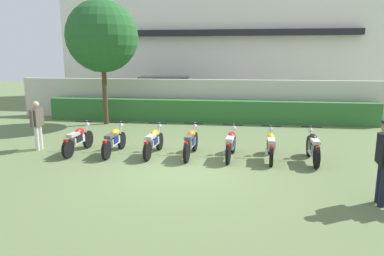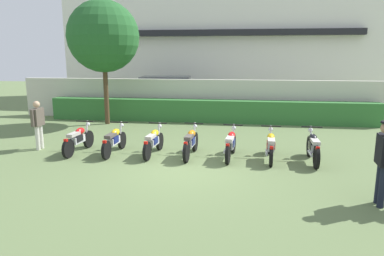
# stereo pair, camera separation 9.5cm
# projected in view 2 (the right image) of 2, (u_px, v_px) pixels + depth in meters

# --- Properties ---
(ground) EXTENTS (60.00, 60.00, 0.00)m
(ground) POSITION_uv_depth(u_px,v_px,m) (184.00, 169.00, 9.65)
(ground) COLOR #607547
(building) EXTENTS (19.82, 6.50, 8.24)m
(building) POSITION_uv_depth(u_px,v_px,m) (221.00, 39.00, 24.21)
(building) COLOR white
(building) RESTS_ON ground
(compound_wall) EXTENTS (18.83, 0.30, 1.92)m
(compound_wall) POSITION_uv_depth(u_px,v_px,m) (210.00, 100.00, 16.96)
(compound_wall) COLOR beige
(compound_wall) RESTS_ON ground
(hedge_row) EXTENTS (15.07, 0.70, 1.03)m
(hedge_row) POSITION_uv_depth(u_px,v_px,m) (209.00, 111.00, 16.37)
(hedge_row) COLOR #337033
(hedge_row) RESTS_ON ground
(parked_car) EXTENTS (4.64, 2.39, 1.89)m
(parked_car) POSITION_uv_depth(u_px,v_px,m) (168.00, 94.00, 19.81)
(parked_car) COLOR #9EA3A8
(parked_car) RESTS_ON ground
(tree_near_inspector) EXTENTS (3.10, 3.10, 5.40)m
(tree_near_inspector) POSITION_uv_depth(u_px,v_px,m) (103.00, 37.00, 15.26)
(tree_near_inspector) COLOR #4C3823
(tree_near_inspector) RESTS_ON ground
(motorcycle_in_row_0) EXTENTS (0.60, 1.84, 0.95)m
(motorcycle_in_row_0) POSITION_uv_depth(u_px,v_px,m) (78.00, 139.00, 11.21)
(motorcycle_in_row_0) COLOR black
(motorcycle_in_row_0) RESTS_ON ground
(motorcycle_in_row_1) EXTENTS (0.60, 1.84, 0.94)m
(motorcycle_in_row_1) POSITION_uv_depth(u_px,v_px,m) (114.00, 140.00, 11.07)
(motorcycle_in_row_1) COLOR black
(motorcycle_in_row_1) RESTS_ON ground
(motorcycle_in_row_2) EXTENTS (0.60, 1.82, 0.94)m
(motorcycle_in_row_2) POSITION_uv_depth(u_px,v_px,m) (153.00, 141.00, 10.93)
(motorcycle_in_row_2) COLOR black
(motorcycle_in_row_2) RESTS_ON ground
(motorcycle_in_row_3) EXTENTS (0.60, 1.89, 0.97)m
(motorcycle_in_row_3) POSITION_uv_depth(u_px,v_px,m) (191.00, 142.00, 10.78)
(motorcycle_in_row_3) COLOR black
(motorcycle_in_row_3) RESTS_ON ground
(motorcycle_in_row_4) EXTENTS (0.60, 1.82, 0.96)m
(motorcycle_in_row_4) POSITION_uv_depth(u_px,v_px,m) (231.00, 144.00, 10.59)
(motorcycle_in_row_4) COLOR black
(motorcycle_in_row_4) RESTS_ON ground
(motorcycle_in_row_5) EXTENTS (0.60, 1.88, 0.94)m
(motorcycle_in_row_5) POSITION_uv_depth(u_px,v_px,m) (271.00, 145.00, 10.43)
(motorcycle_in_row_5) COLOR black
(motorcycle_in_row_5) RESTS_ON ground
(motorcycle_in_row_6) EXTENTS (0.60, 1.85, 0.98)m
(motorcycle_in_row_6) POSITION_uv_depth(u_px,v_px,m) (313.00, 147.00, 10.19)
(motorcycle_in_row_6) COLOR black
(motorcycle_in_row_6) RESTS_ON ground
(inspector_person) EXTENTS (0.22, 0.65, 1.60)m
(inspector_person) POSITION_uv_depth(u_px,v_px,m) (38.00, 121.00, 11.51)
(inspector_person) COLOR silver
(inspector_person) RESTS_ON ground
(officer_0) EXTENTS (0.26, 0.69, 1.77)m
(officer_0) POSITION_uv_depth(u_px,v_px,m) (384.00, 156.00, 7.12)
(officer_0) COLOR black
(officer_0) RESTS_ON ground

